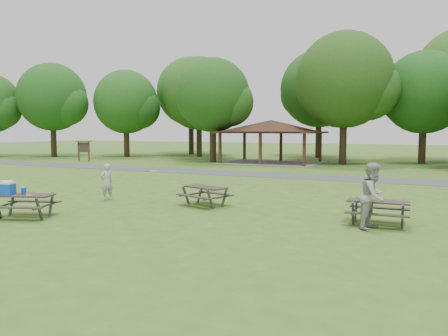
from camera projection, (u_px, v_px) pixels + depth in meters
ground at (149, 213)px, 15.20m from camera, size 160.00×160.00×0.00m
asphalt_path at (278, 175)px, 27.77m from camera, size 120.00×3.20×0.02m
pavilion at (271, 128)px, 38.21m from camera, size 8.60×7.01×3.76m
notice_board at (84, 147)px, 39.88m from camera, size 1.60×0.30×1.88m
tree_row_a at (53, 99)px, 46.49m from camera, size 7.56×7.20×9.97m
tree_row_b at (127, 104)px, 46.66m from camera, size 7.14×6.80×9.28m
tree_row_c at (200, 96)px, 46.70m from camera, size 8.19×7.80×10.67m
tree_row_d at (214, 97)px, 38.77m from camera, size 6.93×6.60×9.27m
tree_row_e at (346, 83)px, 36.18m from camera, size 8.40×8.00×11.02m
tree_row_f at (425, 95)px, 36.82m from camera, size 7.35×7.00×9.55m
tree_deep_a at (192, 94)px, 51.08m from camera, size 8.40×8.00×11.38m
tree_deep_b at (320, 91)px, 45.08m from camera, size 8.40×8.00×11.13m
picnic_table_near at (19, 196)px, 14.35m from camera, size 2.21×1.99×1.27m
picnic_table_middle at (205, 191)px, 16.59m from camera, size 2.12×1.90×0.76m
picnic_table_far at (378, 206)px, 13.23m from camera, size 1.85×1.51×0.78m
frisbee_in_flight at (153, 171)px, 16.64m from camera, size 0.30×0.30×0.02m
frisbee_thrower at (107, 182)px, 17.88m from camera, size 0.52×0.64×1.52m
frisbee_catcher at (373, 196)px, 12.70m from camera, size 0.97×1.11×1.95m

